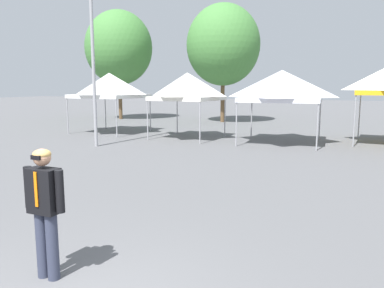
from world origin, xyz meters
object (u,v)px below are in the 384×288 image
light_pole_opposite_side (92,24)px  tree_behind_tents_left (223,45)px  person_foreground (45,204)px  canopy_tent_right_of_center (109,85)px  canopy_tent_behind_right (282,86)px  canopy_tent_far_right (187,87)px  tree_behind_tents_center (119,48)px

light_pole_opposite_side → tree_behind_tents_left: light_pole_opposite_side is taller
tree_behind_tents_left → person_foreground: bearing=-76.8°
canopy_tent_right_of_center → tree_behind_tents_left: bearing=65.7°
canopy_tent_right_of_center → light_pole_opposite_side: (2.41, -4.42, 2.49)m
canopy_tent_behind_right → canopy_tent_far_right: bearing=-177.4°
canopy_tent_right_of_center → tree_behind_tents_left: 9.51m
light_pole_opposite_side → tree_behind_tents_center: size_ratio=1.09×
light_pole_opposite_side → canopy_tent_right_of_center: bearing=118.6°
tree_behind_tents_center → tree_behind_tents_left: tree_behind_tents_center is taller
canopy_tent_right_of_center → person_foreground: 16.63m
canopy_tent_far_right → tree_behind_tents_center: size_ratio=0.39×
light_pole_opposite_side → tree_behind_tents_center: light_pole_opposite_side is taller
canopy_tent_behind_right → light_pole_opposite_side: (-7.07, -4.15, 2.51)m
canopy_tent_behind_right → person_foreground: (-0.52, -13.66, -1.54)m
person_foreground → light_pole_opposite_side: light_pole_opposite_side is taller
tree_behind_tents_left → tree_behind_tents_center: bearing=-174.3°
canopy_tent_behind_right → tree_behind_tents_center: 16.17m
canopy_tent_far_right → light_pole_opposite_side: light_pole_opposite_side is taller
canopy_tent_far_right → tree_behind_tents_left: size_ratio=0.39×
canopy_tent_behind_right → tree_behind_tents_left: (-5.74, 8.56, 2.83)m
canopy_tent_far_right → canopy_tent_behind_right: 4.54m
canopy_tent_far_right → person_foreground: bearing=-73.4°
canopy_tent_behind_right → light_pole_opposite_side: bearing=-149.6°
tree_behind_tents_left → canopy_tent_far_right: bearing=-82.2°
canopy_tent_right_of_center → person_foreground: size_ratio=1.96×
canopy_tent_right_of_center → tree_behind_tents_center: tree_behind_tents_center is taller
person_foreground → tree_behind_tents_center: bearing=122.0°
canopy_tent_far_right → tree_behind_tents_left: bearing=97.8°
canopy_tent_far_right → tree_behind_tents_left: (-1.20, 8.76, 2.86)m
light_pole_opposite_side → tree_behind_tents_left: size_ratio=1.10×
tree_behind_tents_center → tree_behind_tents_left: size_ratio=1.00×
canopy_tent_right_of_center → person_foreground: (8.96, -13.92, -1.57)m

